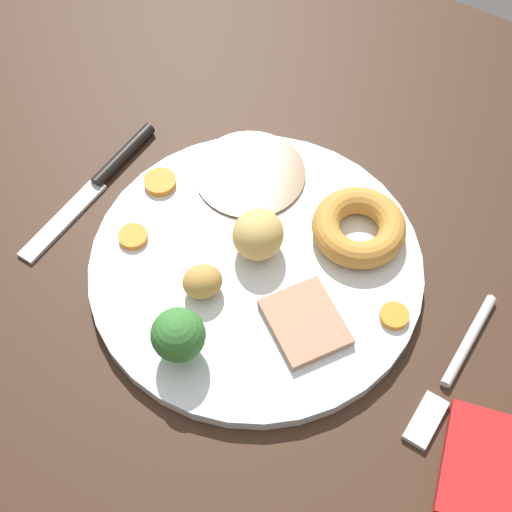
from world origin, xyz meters
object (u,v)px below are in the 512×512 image
(carrot_coin_back, at_px, (133,236))
(knife, at_px, (102,178))
(dinner_plate, at_px, (256,266))
(meat_slice_main, at_px, (305,322))
(roast_potato_left, at_px, (256,237))
(roast_potato_right, at_px, (202,282))
(carrot_coin_front, at_px, (394,316))
(fork, at_px, (452,372))
(carrot_coin_side, at_px, (160,182))
(yorkshire_pudding, at_px, (359,227))
(broccoli_floret, at_px, (178,335))

(carrot_coin_back, xyz_separation_m, knife, (0.07, -0.04, -0.01))
(dinner_plate, xyz_separation_m, meat_slice_main, (-0.07, 0.03, 0.01))
(roast_potato_left, relative_size, knife, 0.25)
(roast_potato_right, height_order, carrot_coin_front, roast_potato_right)
(roast_potato_right, distance_m, fork, 0.22)
(dinner_plate, bearing_deg, carrot_coin_side, -12.50)
(yorkshire_pudding, xyz_separation_m, knife, (0.24, 0.06, -0.02))
(yorkshire_pudding, height_order, roast_potato_left, roast_potato_left)
(roast_potato_right, bearing_deg, broccoli_floret, 105.66)
(carrot_coin_back, bearing_deg, yorkshire_pudding, -147.70)
(broccoli_floret, distance_m, knife, 0.21)
(meat_slice_main, distance_m, carrot_coin_front, 0.07)
(dinner_plate, relative_size, roast_potato_right, 8.59)
(roast_potato_left, height_order, knife, roast_potato_left)
(carrot_coin_back, relative_size, carrot_coin_side, 0.86)
(carrot_coin_side, height_order, fork, carrot_coin_side)
(roast_potato_right, relative_size, carrot_coin_back, 1.31)
(carrot_coin_front, xyz_separation_m, carrot_coin_back, (0.23, 0.05, -0.00))
(roast_potato_right, height_order, carrot_coin_back, roast_potato_right)
(fork, bearing_deg, yorkshire_pudding, -118.77)
(carrot_coin_front, bearing_deg, dinner_plate, 5.82)
(dinner_plate, height_order, yorkshire_pudding, yorkshire_pudding)
(meat_slice_main, bearing_deg, roast_potato_left, -29.84)
(knife, bearing_deg, carrot_coin_side, 109.46)
(carrot_coin_back, bearing_deg, broccoli_floret, 145.36)
(broccoli_floret, bearing_deg, yorkshire_pudding, -112.03)
(meat_slice_main, height_order, carrot_coin_side, meat_slice_main)
(carrot_coin_back, relative_size, fork, 0.17)
(meat_slice_main, xyz_separation_m, carrot_coin_back, (0.17, 0.00, -0.00))
(carrot_coin_front, distance_m, broccoli_floret, 0.18)
(roast_potato_right, distance_m, knife, 0.17)
(roast_potato_right, bearing_deg, carrot_coin_back, -7.96)
(carrot_coin_side, xyz_separation_m, broccoli_floret, (-0.11, 0.13, 0.02))
(carrot_coin_back, xyz_separation_m, broccoli_floret, (-0.10, 0.07, 0.03))
(fork, height_order, knife, knife)
(yorkshire_pudding, xyz_separation_m, carrot_coin_back, (0.17, 0.11, -0.01))
(fork, distance_m, knife, 0.37)
(carrot_coin_front, bearing_deg, roast_potato_left, 0.92)
(carrot_coin_front, bearing_deg, carrot_coin_back, 11.74)
(carrot_coin_front, relative_size, broccoli_floret, 0.49)
(carrot_coin_side, distance_m, fork, 0.31)
(roast_potato_left, distance_m, fork, 0.20)
(yorkshire_pudding, distance_m, knife, 0.25)
(dinner_plate, bearing_deg, roast_potato_left, -60.32)
(roast_potato_right, bearing_deg, roast_potato_left, -107.07)
(roast_potato_right, bearing_deg, knife, -19.98)
(roast_potato_left, distance_m, carrot_coin_side, 0.12)
(knife, bearing_deg, roast_potato_left, 92.77)
(meat_slice_main, height_order, roast_potato_right, roast_potato_right)
(roast_potato_left, xyz_separation_m, carrot_coin_back, (0.10, 0.05, -0.02))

